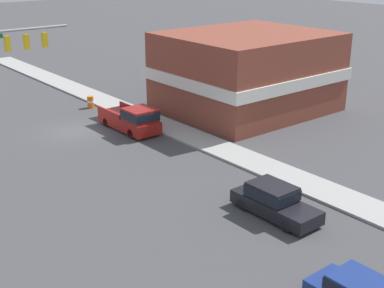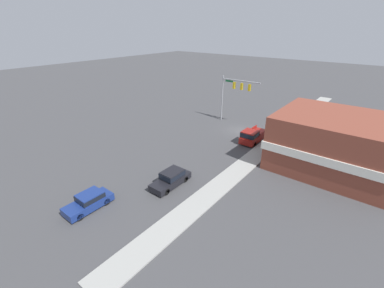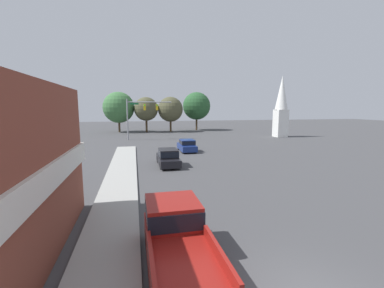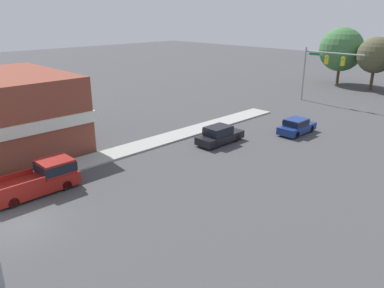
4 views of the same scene
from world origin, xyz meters
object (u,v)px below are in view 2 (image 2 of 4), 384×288
object	(u,v)px
construction_barrel	(276,125)
car_oncoming	(89,201)
car_lead	(171,178)
pickup_truck_parked	(253,136)

from	to	relation	value
construction_barrel	car_oncoming	bearing A→B (deg)	79.41
car_lead	construction_barrel	bearing A→B (deg)	-95.81
car_oncoming	construction_barrel	distance (m)	30.45
car_oncoming	pickup_truck_parked	bearing A→B (deg)	77.56
car_oncoming	pickup_truck_parked	size ratio (longest dim) A/B	0.79
car_lead	construction_barrel	world-z (taller)	car_lead
car_lead	car_oncoming	bearing A→B (deg)	65.84
car_lead	pickup_truck_parked	size ratio (longest dim) A/B	0.86
pickup_truck_parked	car_oncoming	bearing A→B (deg)	77.56
pickup_truck_parked	construction_barrel	distance (m)	7.42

